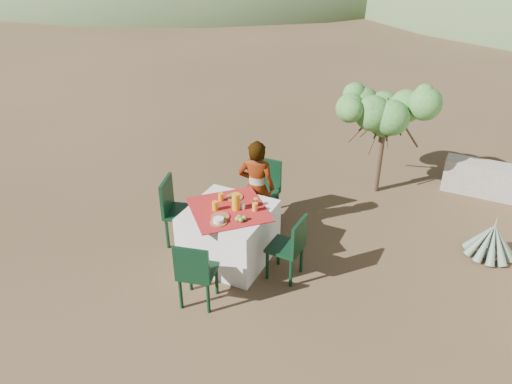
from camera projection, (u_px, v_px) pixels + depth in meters
ground at (225, 261)px, 6.65m from camera, size 160.00×160.00×0.00m
table at (229, 234)px, 6.53m from camera, size 1.30×1.30×0.76m
chair_far at (264, 188)px, 7.29m from camera, size 0.44×0.44×0.95m
chair_near at (195, 272)px, 5.66m from camera, size 0.49×0.49×0.89m
chair_left at (176, 208)px, 6.78m from camera, size 0.56×0.56×0.97m
chair_right at (291, 245)px, 6.12m from camera, size 0.42×0.42×0.87m
person at (257, 188)px, 6.92m from camera, size 0.58×0.44×1.42m
shrub_tree at (389, 117)px, 7.69m from camera, size 1.39×1.36×1.63m
agave at (491, 241)px, 6.64m from camera, size 0.66×0.66×0.70m
plate_far at (234, 197)px, 6.58m from camera, size 0.23×0.23×0.01m
plate_near at (220, 217)px, 6.16m from camera, size 0.23×0.23×0.01m
glass_far at (221, 197)px, 6.49m from camera, size 0.07×0.07×0.11m
glass_near at (215, 206)px, 6.29m from camera, size 0.07×0.07×0.12m
juice_pitcher at (236, 202)px, 6.27m from camera, size 0.10×0.10×0.22m
bowl_plate at (219, 222)px, 6.06m from camera, size 0.21×0.21×0.01m
white_bowl at (218, 220)px, 6.04m from camera, size 0.13×0.13×0.05m
jar_left at (255, 207)px, 6.27m from camera, size 0.07×0.07×0.11m
jar_right at (255, 202)px, 6.40m from camera, size 0.06×0.06×0.09m
napkin_holder at (242, 206)px, 6.32m from camera, size 0.07×0.05×0.09m
fruit_cluster at (241, 218)px, 6.08m from camera, size 0.13×0.12×0.06m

